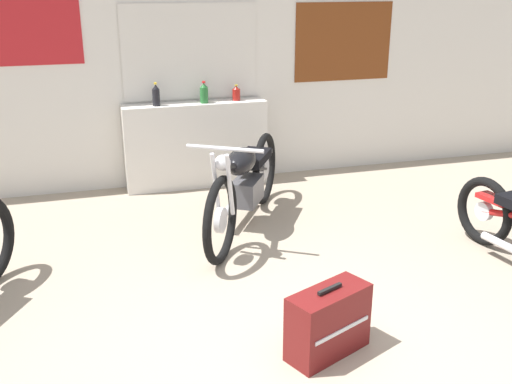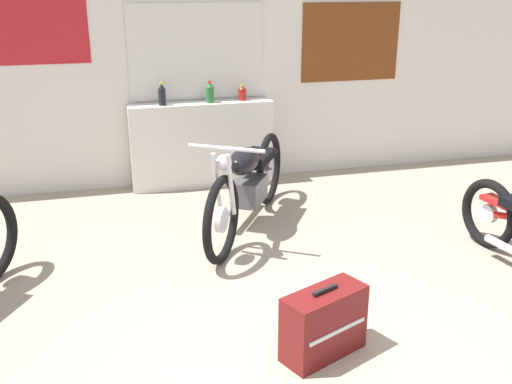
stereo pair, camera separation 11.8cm
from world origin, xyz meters
name	(u,v)px [view 2 (the right image)]	position (x,y,z in m)	size (l,w,h in m)	color
ground_plane	(304,377)	(0.00, 0.00, 0.00)	(24.00, 24.00, 0.00)	gray
wall_back	(194,56)	(0.00, 3.72, 1.40)	(10.00, 0.07, 2.80)	silver
sill_counter	(202,144)	(0.02, 3.54, 0.46)	(1.55, 0.28, 0.93)	silver
bottle_leftmost	(162,95)	(-0.39, 3.50, 1.04)	(0.08, 0.08, 0.24)	black
bottle_left_center	(210,93)	(0.12, 3.51, 1.03)	(0.09, 0.09, 0.23)	#23662D
bottle_center	(242,93)	(0.48, 3.55, 1.01)	(0.09, 0.09, 0.17)	maroon
motorcycle_black	(248,182)	(0.21, 2.22, 0.45)	(1.18, 1.86, 0.94)	black
hard_case_darkred	(324,323)	(0.19, 0.19, 0.22)	(0.58, 0.42, 0.45)	maroon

